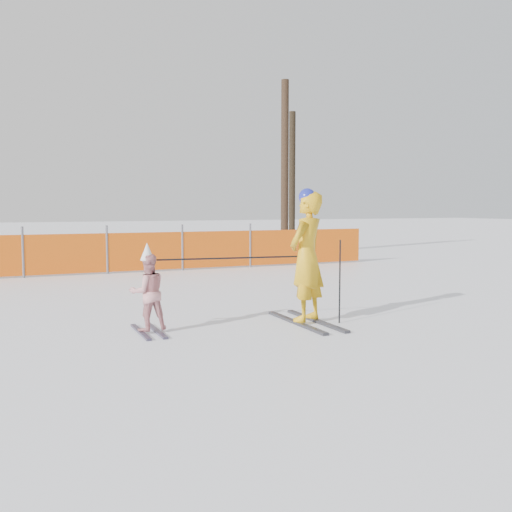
{
  "coord_description": "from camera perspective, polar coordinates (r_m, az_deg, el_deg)",
  "views": [
    {
      "loc": [
        -3.39,
        -7.18,
        1.73
      ],
      "look_at": [
        0.0,
        0.5,
        1.0
      ],
      "focal_mm": 40.0,
      "sensor_mm": 36.0,
      "label": 1
    }
  ],
  "objects": [
    {
      "name": "ski_poles",
      "position": [
        8.22,
        1.64,
        -1.12
      ],
      "size": [
        2.64,
        0.52,
        1.24
      ],
      "color": "black",
      "rests_on": "ground"
    },
    {
      "name": "child",
      "position": [
        7.96,
        -10.77,
        -3.53
      ],
      "size": [
        0.54,
        1.03,
        1.24
      ],
      "color": "black",
      "rests_on": "ground"
    },
    {
      "name": "safety_fence",
      "position": [
        14.96,
        -19.34,
        0.19
      ],
      "size": [
        17.7,
        0.06,
        1.25
      ],
      "color": "#595960",
      "rests_on": "ground"
    },
    {
      "name": "ground",
      "position": [
        8.13,
        1.44,
        -7.32
      ],
      "size": [
        120.0,
        120.0,
        0.0
      ],
      "primitive_type": "plane",
      "color": "white",
      "rests_on": "ground"
    },
    {
      "name": "tree_trunks",
      "position": [
        20.86,
        3.19,
        8.19
      ],
      "size": [
        0.81,
        0.76,
        6.19
      ],
      "color": "#302015",
      "rests_on": "ground"
    },
    {
      "name": "adult",
      "position": [
        8.44,
        5.1,
        -0.04
      ],
      "size": [
        0.83,
        1.72,
        2.0
      ],
      "color": "black",
      "rests_on": "ground"
    }
  ]
}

